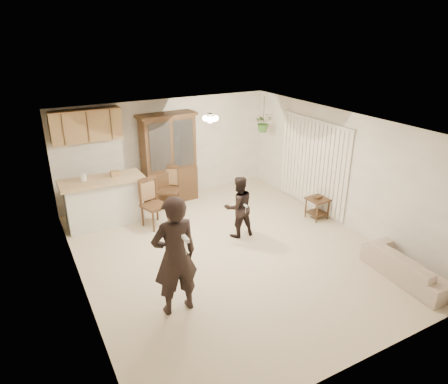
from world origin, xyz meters
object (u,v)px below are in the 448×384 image
chair_bar (155,213)px  chair_hutch_left (169,197)px  china_hutch (169,159)px  side_table (317,208)px  chair_hutch_right (172,190)px  sofa (410,260)px  adult (175,260)px  child (239,206)px

chair_bar → chair_hutch_left: size_ratio=1.04×
china_hutch → side_table: 3.73m
chair_hutch_right → sofa: bearing=94.2°
chair_hutch_right → chair_bar: bearing=33.7°
chair_bar → sofa: bearing=-68.7°
chair_hutch_left → adult: bearing=-73.1°
china_hutch → chair_hutch_right: 0.83m
china_hutch → chair_bar: size_ratio=2.03×
sofa → china_hutch: (-2.38, 5.18, 0.73)m
child → side_table: (2.00, -0.15, -0.42)m
chair_bar → chair_hutch_right: (0.87, 1.18, -0.04)m
adult → chair_hutch_right: (1.53, 4.05, -0.63)m
side_table → chair_bar: (-3.39, 1.40, 0.05)m
adult → chair_bar: bearing=-102.9°
adult → chair_bar: 3.01m
sofa → child: child is taller
child → side_table: child is taller
sofa → chair_hutch_right: 5.69m
sofa → chair_hutch_right: size_ratio=1.96×
sofa → chair_hutch_right: chair_hutch_right is taller
sofa → chair_hutch_left: 5.40m
adult → chair_hutch_left: size_ratio=1.71×
child → chair_bar: 1.90m
adult → chair_bar: size_ratio=1.65×
side_table → chair_bar: chair_bar is taller
adult → chair_bar: adult is taller
child → side_table: bearing=179.2°
side_table → chair_hutch_left: (-2.79, 2.12, 0.04)m
side_table → chair_hutch_left: chair_hutch_left is taller
chair_bar → chair_hutch_left: (0.60, 0.72, -0.01)m
side_table → adult: bearing=-160.0°
child → side_table: 2.05m
child → chair_hutch_left: bearing=-64.7°
sofa → chair_hutch_left: size_ratio=1.78×
chair_hutch_left → child: bearing=-31.9°
side_table → chair_hutch_right: chair_hutch_right is taller
sofa → child: size_ratio=1.39×
side_table → sofa: bearing=-94.2°
adult → side_table: size_ratio=3.30×
sofa → chair_bar: 5.13m
sofa → side_table: 2.63m
child → chair_hutch_right: bearing=-74.4°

